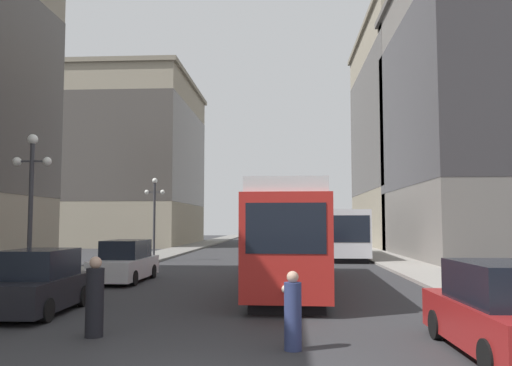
% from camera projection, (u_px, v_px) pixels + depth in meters
% --- Properties ---
extents(sidewalk_left, '(3.06, 120.00, 0.15)m').
position_uv_depth(sidewalk_left, '(179.00, 250.00, 48.31)').
color(sidewalk_left, gray).
rests_on(sidewalk_left, ground).
extents(sidewalk_right, '(3.06, 120.00, 0.15)m').
position_uv_depth(sidewalk_right, '(364.00, 251.00, 47.31)').
color(sidewalk_right, gray).
rests_on(sidewalk_right, ground).
extents(streetcar, '(3.13, 14.69, 3.89)m').
position_uv_depth(streetcar, '(292.00, 235.00, 21.38)').
color(streetcar, black).
rests_on(streetcar, ground).
extents(transit_bus, '(2.87, 11.54, 3.45)m').
position_uv_depth(transit_bus, '(344.00, 232.00, 38.46)').
color(transit_bus, black).
rests_on(transit_bus, ground).
extents(parked_car_left_near, '(1.90, 4.88, 1.82)m').
position_uv_depth(parked_car_left_near, '(125.00, 262.00, 23.05)').
color(parked_car_left_near, black).
rests_on(parked_car_left_near, ground).
extents(parked_car_left_mid, '(2.00, 4.29, 1.82)m').
position_uv_depth(parked_car_left_mid, '(38.00, 284.00, 14.93)').
color(parked_car_left_mid, black).
rests_on(parked_car_left_mid, ground).
extents(parked_car_right_far, '(1.96, 4.70, 1.82)m').
position_uv_depth(parked_car_right_far, '(503.00, 312.00, 10.16)').
color(parked_car_right_far, black).
rests_on(parked_car_right_far, ground).
extents(pedestrian_crossing_near, '(0.36, 0.36, 1.60)m').
position_uv_depth(pedestrian_crossing_near, '(293.00, 313.00, 10.64)').
color(pedestrian_crossing_near, navy).
rests_on(pedestrian_crossing_near, ground).
extents(pedestrian_crossing_far, '(0.41, 0.41, 1.82)m').
position_uv_depth(pedestrian_crossing_far, '(95.00, 299.00, 11.88)').
color(pedestrian_crossing_far, black).
rests_on(pedestrian_crossing_far, ground).
extents(lamp_post_left_near, '(1.41, 0.36, 5.59)m').
position_uv_depth(lamp_post_left_near, '(31.00, 188.00, 18.45)').
color(lamp_post_left_near, '#333338').
rests_on(lamp_post_left_near, sidewalk_left).
extents(lamp_post_left_far, '(1.41, 0.36, 5.51)m').
position_uv_depth(lamp_post_left_far, '(154.00, 206.00, 35.64)').
color(lamp_post_left_far, '#333338').
rests_on(lamp_post_left_far, sidewalk_left).
extents(building_left_corner, '(14.86, 20.85, 19.66)m').
position_uv_depth(building_left_corner, '(133.00, 161.00, 63.11)').
color(building_left_corner, gray).
rests_on(building_left_corner, ground).
extents(building_right_corner, '(10.85, 23.32, 24.09)m').
position_uv_depth(building_right_corner, '(411.00, 133.00, 57.03)').
color(building_right_corner, gray).
rests_on(building_right_corner, ground).
extents(building_right_midblock, '(13.16, 18.77, 21.08)m').
position_uv_depth(building_right_midblock, '(490.00, 110.00, 38.04)').
color(building_right_midblock, slate).
rests_on(building_right_midblock, ground).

